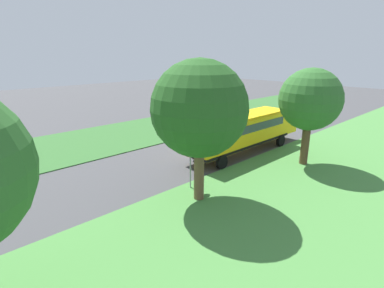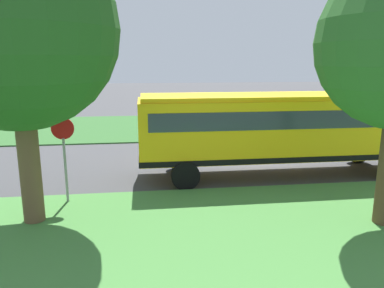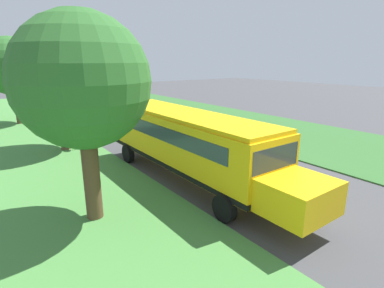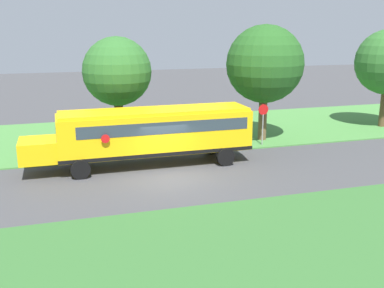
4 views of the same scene
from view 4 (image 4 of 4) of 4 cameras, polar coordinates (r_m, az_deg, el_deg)
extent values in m
plane|color=#424244|center=(23.03, -2.73, -4.39)|extent=(120.00, 120.00, 0.00)
cube|color=#47843D|center=(32.45, -7.06, 1.21)|extent=(12.00, 80.00, 0.08)
cube|color=#33662D|center=(15.18, 5.89, -14.87)|extent=(10.00, 80.00, 0.07)
cube|color=yellow|center=(24.83, -4.64, 1.55)|extent=(2.50, 10.50, 2.20)
cube|color=yellow|center=(24.48, -18.94, -0.73)|extent=(2.20, 1.90, 1.10)
cube|color=yellow|center=(24.60, -4.70, 4.22)|extent=(2.35, 10.29, 0.16)
cube|color=black|center=(25.07, -4.60, -0.64)|extent=(2.54, 10.54, 0.20)
cube|color=#2D3842|center=(24.80, -3.99, 2.63)|extent=(2.53, 9.24, 0.64)
cube|color=#2D3842|center=(24.22, -16.78, 1.75)|extent=(2.25, 0.12, 0.80)
cylinder|color=red|center=(22.99, -10.93, 0.65)|extent=(0.03, 0.44, 0.44)
cylinder|color=black|center=(23.49, -13.99, -3.15)|extent=(0.30, 1.00, 1.00)
cylinder|color=black|center=(25.89, -14.30, -1.53)|extent=(0.30, 1.00, 1.00)
cylinder|color=black|center=(25.05, 4.28, -1.64)|extent=(0.30, 1.00, 1.00)
cylinder|color=black|center=(27.31, 2.41, -0.25)|extent=(0.30, 1.00, 1.00)
cylinder|color=brown|center=(29.33, -9.23, 2.82)|extent=(0.56, 0.56, 3.20)
sphere|color=#2D6628|center=(28.86, -9.50, 9.09)|extent=(4.32, 4.32, 4.32)
sphere|color=#2D6628|center=(28.77, -8.95, 8.95)|extent=(2.68, 2.68, 2.68)
cylinder|color=brown|center=(30.70, 8.96, 3.41)|extent=(0.56, 0.56, 3.25)
sphere|color=#23561E|center=(30.23, 9.23, 10.00)|extent=(5.10, 5.10, 5.10)
sphere|color=#23561E|center=(29.33, 8.72, 9.14)|extent=(2.97, 2.97, 2.97)
cylinder|color=brown|center=(37.48, 23.12, 4.35)|extent=(0.50, 0.50, 3.16)
sphere|color=#2D6628|center=(37.30, 22.92, 9.02)|extent=(3.30, 3.30, 3.30)
cylinder|color=gray|center=(29.35, 8.95, 1.74)|extent=(0.08, 0.08, 2.10)
cylinder|color=red|center=(29.08, 9.05, 4.34)|extent=(0.03, 0.68, 0.68)
camera|label=1|loc=(44.82, 16.00, 14.59)|focal=28.00mm
camera|label=2|loc=(38.71, -1.63, 10.00)|focal=35.00mm
camera|label=3|loc=(32.03, -28.08, 9.26)|focal=28.00mm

